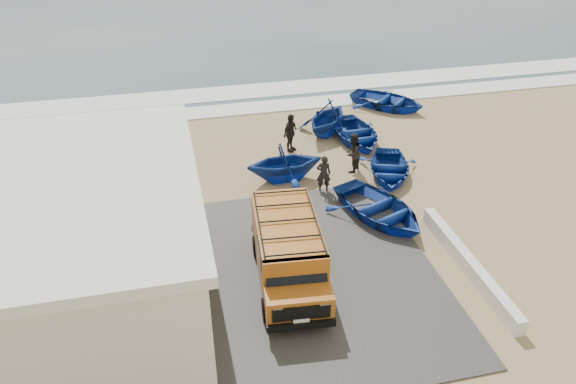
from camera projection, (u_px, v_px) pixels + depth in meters
ground at (296, 239)px, 19.77m from camera, size 160.00×160.00×0.00m
slab at (249, 283)px, 17.70m from camera, size 12.00×10.00×0.05m
surf_line at (242, 109)px, 29.76m from camera, size 180.00×1.60×0.06m
surf_wash at (235, 92)px, 31.85m from camera, size 180.00×2.20×0.04m
building at (51, 253)px, 15.52m from camera, size 8.40×9.40×4.30m
parapet at (468, 264)px, 18.10m from camera, size 0.35×6.00×0.55m
van at (288, 250)px, 17.33m from camera, size 2.35×5.05×2.10m
boat_near_left at (379, 208)px, 20.66m from camera, size 4.24×4.91×0.85m
boat_near_right at (389, 168)px, 23.43m from camera, size 3.52×4.13×0.73m
boat_mid_left at (285, 162)px, 22.90m from camera, size 3.29×2.88×1.66m
boat_mid_right at (356, 133)px, 26.28m from camera, size 2.90×3.99×0.81m
boat_far_left at (327, 117)px, 26.79m from camera, size 4.21×4.25×1.70m
boat_far_right at (387, 101)px, 29.76m from camera, size 4.84×4.84×0.83m
fisherman_front at (324, 174)px, 22.16m from camera, size 0.65×0.49×1.59m
fisherman_middle at (353, 153)px, 23.56m from camera, size 1.05×1.06×1.72m
fisherman_back at (290, 133)px, 25.18m from camera, size 1.04×1.05×1.78m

